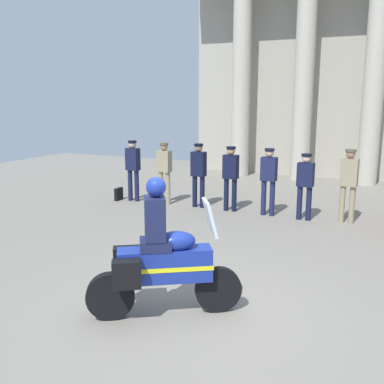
# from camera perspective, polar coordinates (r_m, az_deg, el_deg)

# --- Properties ---
(ground_plane) EXTENTS (28.16, 28.16, 0.00)m
(ground_plane) POSITION_cam_1_polar(r_m,az_deg,el_deg) (6.19, -0.02, -15.61)
(ground_plane) COLOR gray
(colonnade_backdrop) EXTENTS (10.99, 1.53, 7.43)m
(colonnade_backdrop) POSITION_cam_1_polar(r_m,az_deg,el_deg) (16.77, 18.71, 15.09)
(colonnade_backdrop) COLOR #A49F91
(colonnade_backdrop) RESTS_ON ground_plane
(officer_in_row_0) EXTENTS (0.40, 0.25, 1.73)m
(officer_in_row_0) POSITION_cam_1_polar(r_m,az_deg,el_deg) (12.63, -7.67, 3.42)
(officer_in_row_0) COLOR #141938
(officer_in_row_0) RESTS_ON ground_plane
(officer_in_row_1) EXTENTS (0.40, 0.25, 1.71)m
(officer_in_row_1) POSITION_cam_1_polar(r_m,az_deg,el_deg) (12.16, -3.62, 3.11)
(officer_in_row_1) COLOR gray
(officer_in_row_1) RESTS_ON ground_plane
(officer_in_row_2) EXTENTS (0.40, 0.25, 1.72)m
(officer_in_row_2) POSITION_cam_1_polar(r_m,az_deg,el_deg) (11.75, 0.86, 2.85)
(officer_in_row_2) COLOR black
(officer_in_row_2) RESTS_ON ground_plane
(officer_in_row_3) EXTENTS (0.40, 0.25, 1.69)m
(officer_in_row_3) POSITION_cam_1_polar(r_m,az_deg,el_deg) (11.40, 5.03, 2.43)
(officer_in_row_3) COLOR black
(officer_in_row_3) RESTS_ON ground_plane
(officer_in_row_4) EXTENTS (0.40, 0.25, 1.69)m
(officer_in_row_4) POSITION_cam_1_polar(r_m,az_deg,el_deg) (11.07, 9.91, 2.03)
(officer_in_row_4) COLOR #191E42
(officer_in_row_4) RESTS_ON ground_plane
(officer_in_row_5) EXTENTS (0.40, 0.25, 1.61)m
(officer_in_row_5) POSITION_cam_1_polar(r_m,az_deg,el_deg) (10.84, 14.47, 1.35)
(officer_in_row_5) COLOR #141938
(officer_in_row_5) RESTS_ON ground_plane
(officer_in_row_6) EXTENTS (0.40, 0.25, 1.75)m
(officer_in_row_6) POSITION_cam_1_polar(r_m,az_deg,el_deg) (10.83, 19.67, 1.48)
(officer_in_row_6) COLOR gray
(officer_in_row_6) RESTS_ON ground_plane
(motorcycle_with_rider) EXTENTS (1.83, 1.26, 1.90)m
(motorcycle_with_rider) POSITION_cam_1_polar(r_m,az_deg,el_deg) (5.87, -4.25, -8.73)
(motorcycle_with_rider) COLOR black
(motorcycle_with_rider) RESTS_ON ground_plane
(briefcase_on_ground) EXTENTS (0.10, 0.32, 0.36)m
(briefcase_on_ground) POSITION_cam_1_polar(r_m,az_deg,el_deg) (12.92, -9.49, -0.26)
(briefcase_on_ground) COLOR black
(briefcase_on_ground) RESTS_ON ground_plane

